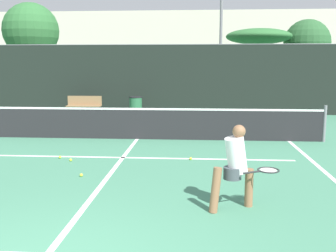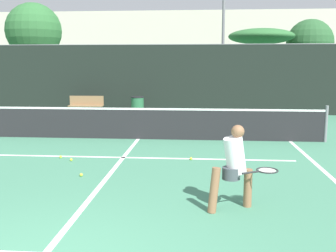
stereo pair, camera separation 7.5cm
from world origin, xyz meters
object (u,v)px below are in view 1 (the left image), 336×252
Objects in this scene: player_practicing at (236,164)px; trash_bin at (136,106)px; parked_car at (84,96)px; courtside_bench at (84,105)px.

trash_bin is (-3.21, 10.55, -0.30)m from player_practicing.
player_practicing is at bearing -73.08° from trash_bin.
trash_bin is 5.00m from parked_car.
player_practicing is at bearing -63.49° from courtside_bench.
parked_car reaches higher than trash_bin.
trash_bin is at bearing -0.72° from courtside_bench.
trash_bin is at bearing -48.08° from parked_car.
trash_bin is at bearing 79.15° from player_practicing.
trash_bin is 0.21× the size of parked_car.
parked_car is at bearing 131.92° from trash_bin.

